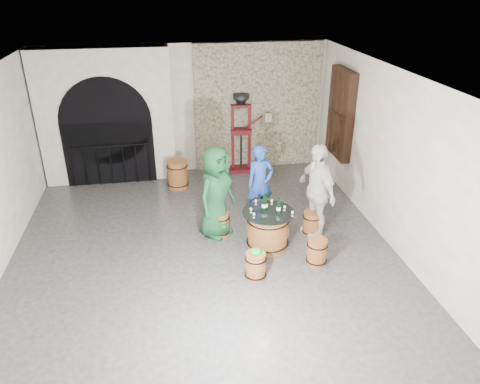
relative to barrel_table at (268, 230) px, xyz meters
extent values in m
plane|color=#2C2C2E|center=(-1.19, -0.03, -0.37)|extent=(8.00, 8.00, 0.00)
plane|color=silver|center=(-1.19, 3.97, 1.23)|extent=(8.00, 0.00, 8.00)
plane|color=silver|center=(-1.19, -4.03, 1.23)|extent=(8.00, 0.00, 8.00)
plane|color=silver|center=(2.31, -0.03, 1.23)|extent=(0.00, 8.00, 8.00)
plane|color=beige|center=(-1.19, -0.03, 2.83)|extent=(8.00, 8.00, 0.00)
cube|color=#A39A82|center=(0.61, 3.91, 1.23)|extent=(3.20, 0.12, 3.18)
cube|color=silver|center=(-3.09, 3.72, 1.23)|extent=(3.10, 0.50, 3.18)
cube|color=black|center=(-3.09, 3.46, 0.41)|extent=(2.10, 0.03, 1.55)
cylinder|color=black|center=(-3.09, 3.46, 1.18)|extent=(2.10, 0.03, 2.10)
cylinder|color=black|center=(-3.09, 3.39, 0.61)|extent=(1.79, 0.04, 0.04)
cylinder|color=black|center=(-3.98, 3.39, 0.12)|extent=(0.02, 0.02, 0.98)
cylinder|color=black|center=(-3.69, 3.39, 0.12)|extent=(0.02, 0.02, 0.98)
cylinder|color=black|center=(-3.39, 3.39, 0.12)|extent=(0.02, 0.02, 0.98)
cylinder|color=black|center=(-3.09, 3.39, 0.12)|extent=(0.02, 0.02, 0.98)
cylinder|color=black|center=(-2.79, 3.39, 0.12)|extent=(0.02, 0.02, 0.98)
cylinder|color=black|center=(-2.50, 3.39, 0.12)|extent=(0.02, 0.02, 0.98)
cylinder|color=black|center=(-2.20, 3.39, 0.12)|extent=(0.02, 0.02, 0.98)
cube|color=black|center=(2.20, 2.37, 1.43)|extent=(0.20, 1.10, 2.00)
cube|color=black|center=(2.15, 2.37, 1.43)|extent=(0.06, 0.88, 1.76)
cube|color=black|center=(2.18, 2.37, 1.43)|extent=(0.22, 0.92, 0.06)
cube|color=black|center=(2.18, 2.08, 1.43)|extent=(0.22, 0.06, 1.80)
cube|color=black|center=(2.18, 2.37, 1.43)|extent=(0.22, 0.06, 1.80)
cube|color=black|center=(2.18, 2.66, 1.43)|extent=(0.22, 0.06, 1.80)
cylinder|color=brown|center=(0.00, 0.00, -0.02)|extent=(0.74, 0.74, 0.70)
cylinder|color=brown|center=(0.00, 0.00, -0.02)|extent=(0.79, 0.79, 0.15)
torus|color=black|center=(0.00, 0.00, -0.26)|extent=(0.80, 0.80, 0.02)
torus|color=black|center=(0.00, 0.00, 0.22)|extent=(0.80, 0.80, 0.02)
cylinder|color=brown|center=(0.00, 0.00, 0.34)|extent=(0.76, 0.76, 0.02)
cylinder|color=black|center=(0.00, 0.00, 0.37)|extent=(0.96, 0.96, 0.01)
cylinder|color=brown|center=(-0.82, 0.58, -0.14)|extent=(0.34, 0.34, 0.47)
cylinder|color=brown|center=(-0.82, 0.58, -0.14)|extent=(0.36, 0.36, 0.10)
torus|color=black|center=(-0.82, 0.58, -0.29)|extent=(0.37, 0.37, 0.02)
torus|color=black|center=(-0.82, 0.58, 0.02)|extent=(0.37, 0.37, 0.02)
cylinder|color=brown|center=(-0.82, 0.58, 0.11)|extent=(0.34, 0.34, 0.02)
cylinder|color=brown|center=(0.08, 1.00, -0.14)|extent=(0.34, 0.34, 0.47)
cylinder|color=brown|center=(0.08, 1.00, -0.14)|extent=(0.36, 0.36, 0.10)
torus|color=black|center=(0.08, 1.00, -0.29)|extent=(0.37, 0.37, 0.02)
torus|color=black|center=(0.08, 1.00, 0.02)|extent=(0.37, 0.37, 0.02)
cylinder|color=brown|center=(0.08, 1.00, 0.11)|extent=(0.34, 0.34, 0.02)
cylinder|color=brown|center=(0.96, 0.30, -0.14)|extent=(0.34, 0.34, 0.47)
cylinder|color=brown|center=(0.96, 0.30, -0.14)|extent=(0.36, 0.36, 0.10)
torus|color=black|center=(0.96, 0.30, -0.29)|extent=(0.37, 0.37, 0.02)
torus|color=black|center=(0.96, 0.30, 0.02)|extent=(0.37, 0.37, 0.02)
cylinder|color=brown|center=(0.96, 0.30, 0.11)|extent=(0.34, 0.34, 0.02)
cylinder|color=brown|center=(0.73, -0.68, -0.14)|extent=(0.34, 0.34, 0.47)
cylinder|color=brown|center=(0.73, -0.68, -0.14)|extent=(0.36, 0.36, 0.10)
torus|color=black|center=(0.73, -0.68, -0.29)|extent=(0.37, 0.37, 0.02)
torus|color=black|center=(0.73, -0.68, 0.02)|extent=(0.37, 0.37, 0.02)
cylinder|color=brown|center=(0.73, -0.68, 0.11)|extent=(0.34, 0.34, 0.02)
cylinder|color=brown|center=(-0.42, -0.91, -0.14)|extent=(0.34, 0.34, 0.47)
cylinder|color=brown|center=(-0.42, -0.91, -0.14)|extent=(0.36, 0.36, 0.10)
torus|color=black|center=(-0.42, -0.91, -0.29)|extent=(0.37, 0.37, 0.02)
torus|color=black|center=(-0.42, -0.91, 0.02)|extent=(0.37, 0.37, 0.02)
cylinder|color=brown|center=(-0.42, -0.91, 0.11)|extent=(0.34, 0.34, 0.02)
ellipsoid|color=#0D952E|center=(-0.42, -0.91, 0.16)|extent=(0.19, 0.19, 0.10)
cylinder|color=#0D952E|center=(-0.34, -0.94, 0.12)|extent=(0.12, 0.12, 0.01)
imported|color=#113F21|center=(-0.88, 0.63, 0.54)|extent=(1.04, 1.04, 1.82)
imported|color=#1C409B|center=(0.09, 1.13, 0.43)|extent=(0.65, 0.50, 1.60)
imported|color=silver|center=(1.01, 0.32, 0.57)|extent=(0.72, 1.18, 1.88)
cylinder|color=black|center=(-0.07, 0.07, 0.49)|extent=(0.07, 0.07, 0.22)
cylinder|color=white|center=(-0.07, 0.07, 0.48)|extent=(0.08, 0.08, 0.06)
cone|color=black|center=(-0.07, 0.07, 0.61)|extent=(0.07, 0.07, 0.05)
cylinder|color=black|center=(-0.07, 0.07, 0.67)|extent=(0.03, 0.03, 0.07)
cylinder|color=black|center=(0.17, -0.09, 0.49)|extent=(0.07, 0.07, 0.22)
cylinder|color=white|center=(0.17, -0.09, 0.48)|extent=(0.08, 0.08, 0.06)
cone|color=black|center=(0.17, -0.09, 0.61)|extent=(0.07, 0.07, 0.05)
cylinder|color=black|center=(0.17, -0.09, 0.67)|extent=(0.03, 0.03, 0.07)
cylinder|color=black|center=(-0.03, 0.09, 0.49)|extent=(0.07, 0.07, 0.22)
cylinder|color=white|center=(-0.03, 0.09, 0.48)|extent=(0.08, 0.08, 0.06)
cone|color=black|center=(-0.03, 0.09, 0.61)|extent=(0.07, 0.07, 0.05)
cylinder|color=black|center=(-0.03, 0.09, 0.67)|extent=(0.03, 0.03, 0.07)
cylinder|color=brown|center=(-1.53, 2.93, -0.04)|extent=(0.47, 0.47, 0.66)
cylinder|color=brown|center=(-1.53, 2.93, -0.04)|extent=(0.50, 0.50, 0.15)
torus|color=black|center=(-1.53, 2.93, -0.26)|extent=(0.51, 0.51, 0.02)
torus|color=black|center=(-1.53, 2.93, 0.19)|extent=(0.51, 0.51, 0.02)
cylinder|color=brown|center=(-1.53, 2.93, 0.30)|extent=(0.48, 0.48, 0.02)
cube|color=#440B10|center=(0.14, 3.67, -0.32)|extent=(0.59, 0.49, 0.11)
cube|color=#440B10|center=(0.14, 3.67, 0.71)|extent=(0.52, 0.36, 0.13)
cube|color=#440B10|center=(0.14, 3.67, 1.35)|extent=(0.51, 0.17, 0.07)
cylinder|color=black|center=(0.14, 3.67, 0.27)|extent=(0.06, 0.06, 1.06)
cylinder|color=black|center=(0.14, 3.67, 1.59)|extent=(0.40, 0.40, 0.10)
cone|color=black|center=(0.14, 3.67, 1.46)|extent=(0.40, 0.40, 0.21)
cube|color=#440B10|center=(-0.08, 3.69, 0.53)|extent=(0.08, 0.08, 1.70)
cube|color=#440B10|center=(0.35, 3.66, 0.53)|extent=(0.08, 0.08, 1.70)
cylinder|color=#440B10|center=(0.45, 3.60, 0.96)|extent=(0.45, 0.07, 0.33)
cube|color=silver|center=(0.86, 3.83, 0.98)|extent=(0.18, 0.10, 0.22)
camera|label=1|loc=(-1.75, -7.09, 4.33)|focal=34.00mm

